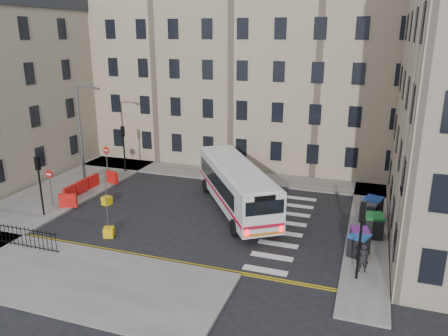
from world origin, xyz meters
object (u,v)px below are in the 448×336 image
Objects in this scene: wheelie_bin_e at (373,208)px; wheelie_bin_c at (373,225)px; streetlamp at (81,135)px; wheelie_bin_a at (359,245)px; pedestrian at (363,258)px; wheelie_bin_d at (369,211)px; bus at (236,184)px; wheelie_bin_b at (359,239)px; bollard_chevron at (109,232)px; bollard_yellow at (107,200)px.

wheelie_bin_c is at bearing -71.66° from wheelie_bin_e.
wheelie_bin_a is at bearing -12.99° from streetlamp.
pedestrian reaches higher than wheelie_bin_c.
streetlamp reaches higher than wheelie_bin_a.
streetlamp is 5.27× the size of wheelie_bin_e.
wheelie_bin_d is (0.40, 5.14, 0.04)m from wheelie_bin_a.
bus is 7.79× the size of wheelie_bin_c.
wheelie_bin_b is 2.16× the size of bollard_chevron.
bus is (12.97, -0.38, -2.49)m from streetlamp.
wheelie_bin_b is 2.19m from wheelie_bin_c.
bollard_yellow is (-18.42, -3.43, -0.56)m from wheelie_bin_e.
wheelie_bin_a is 0.90× the size of pedestrian.
bollard_chevron is at bearing -165.40° from bus.
wheelie_bin_c is at bearing 18.19° from bollard_chevron.
wheelie_bin_a is at bearing -84.01° from wheelie_bin_d.
wheelie_bin_b is 0.84× the size of wheelie_bin_e.
wheelie_bin_c reaches higher than wheelie_bin_b.
wheelie_bin_c is 2.40× the size of bollard_chevron.
wheelie_bin_a is 5.16m from wheelie_bin_d.
streetlamp is 22.48m from wheelie_bin_e.
bollard_chevron is at bearing -143.44° from wheelie_bin_d.
bus reaches higher than pedestrian.
wheelie_bin_b is 4.43m from wheelie_bin_d.
bollard_chevron is at bearing -171.58° from wheelie_bin_c.
wheelie_bin_b reaches higher than bollard_chevron.
pedestrian is (0.27, -1.77, 0.15)m from wheelie_bin_a.
bollard_chevron is at bearing -150.10° from wheelie_bin_a.
bollard_yellow is (-18.06, 4.10, -0.63)m from pedestrian.
streetlamp is at bearing 133.93° from bollard_chevron.
wheelie_bin_a is 1.08× the size of wheelie_bin_b.
pedestrian is at bearing 1.78° from bollard_chevron.
bollard_yellow is (-17.79, 2.34, -0.48)m from wheelie_bin_a.
wheelie_bin_a is (21.56, -4.97, -3.56)m from streetlamp.
pedestrian reaches higher than wheelie_bin_e.
streetlamp reaches higher than bus.
bollard_yellow is (-9.19, -2.25, -1.55)m from bus.
wheelie_bin_b is (8.58, -3.85, -1.06)m from bus.
bollard_yellow is at bearing 164.84° from wheelie_bin_b.
wheelie_bin_a reaches higher than bollard_yellow.
wheelie_bin_d is 0.88× the size of pedestrian.
wheelie_bin_b is 17.85m from bollard_yellow.
wheelie_bin_d reaches higher than wheelie_bin_b.
wheelie_bin_d is 0.67m from wheelie_bin_e.
wheelie_bin_c is 2.40× the size of bollard_yellow.
bus reaches higher than bollard_chevron.
pedestrian is at bearing -80.63° from wheelie_bin_d.
wheelie_bin_e is 7.55m from pedestrian.
streetlamp is 13.21m from bus.
wheelie_bin_a is 14.80m from bollard_chevron.
pedestrian is 2.60× the size of bollard_chevron.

